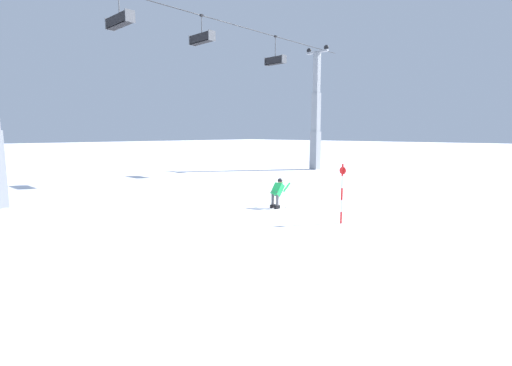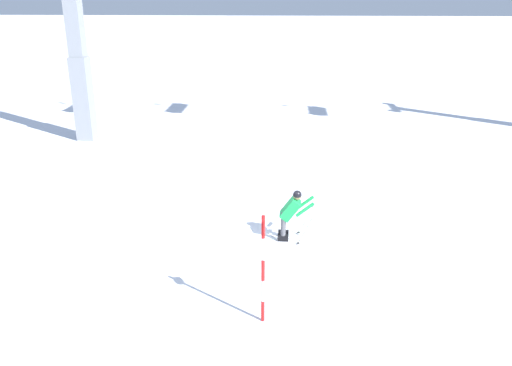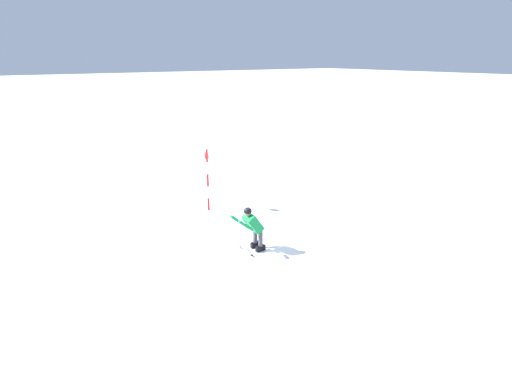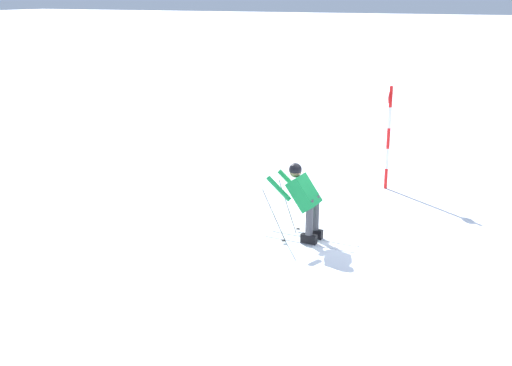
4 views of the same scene
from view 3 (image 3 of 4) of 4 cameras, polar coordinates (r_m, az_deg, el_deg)
ground_plane at (r=13.01m, az=0.81°, el=-7.57°), size 260.00×260.00×0.00m
skier_carving_main at (r=11.87m, az=-0.47°, el=-5.94°), size 1.66×0.72×1.52m
trail_marker_pole at (r=14.96m, az=-6.70°, el=0.69°), size 0.07×0.28×2.29m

